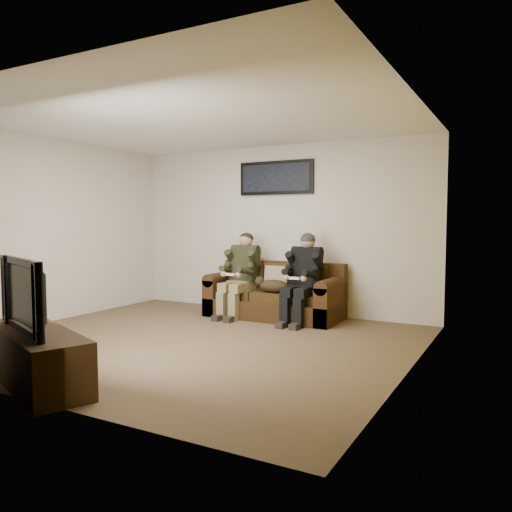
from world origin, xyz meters
The scene contains 16 objects.
floor centered at (0.00, 0.00, 0.00)m, with size 5.00×5.00×0.00m, color brown.
ceiling centered at (0.00, 0.00, 2.60)m, with size 5.00×5.00×0.00m, color silver.
wall_back centered at (0.00, 2.25, 1.30)m, with size 5.00×5.00×0.00m, color beige.
wall_front centered at (0.00, -2.25, 1.30)m, with size 5.00×5.00×0.00m, color beige.
wall_left centered at (-2.50, 0.00, 1.30)m, with size 4.50×4.50×0.00m, color beige.
wall_right centered at (2.50, 0.00, 1.30)m, with size 4.50×4.50×0.00m, color beige.
accent_wall_right centered at (2.49, 0.00, 1.30)m, with size 4.50×4.50×0.00m, color #A78810.
sofa centered at (0.19, 1.82, 0.31)m, with size 1.98×0.86×0.81m.
throw_pillow centered at (0.19, 1.86, 0.58)m, with size 0.38×0.11×0.36m, color tan.
throw_blanket centered at (-0.41, 2.07, 0.81)m, with size 0.41×0.20×0.07m, color tan.
person_left centered at (-0.32, 1.66, 0.69)m, with size 0.51×0.87×1.25m.
person_right centered at (0.70, 1.66, 0.70)m, with size 0.51×0.86×1.26m.
cat centered at (0.24, 1.60, 0.50)m, with size 0.66×0.26×0.24m.
framed_poster centered at (-0.01, 2.22, 2.10)m, with size 1.25×0.05×0.52m.
tv_stand centered at (-0.28, -1.95, 0.24)m, with size 1.52×0.49×0.48m, color #322110.
television centered at (-0.28, -1.95, 0.80)m, with size 1.11×0.15×0.64m, color black.
Camera 1 is at (3.44, -4.79, 1.43)m, focal length 35.00 mm.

